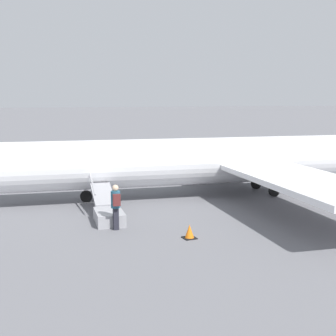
{
  "coord_description": "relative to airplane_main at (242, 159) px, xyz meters",
  "views": [
    {
      "loc": [
        12.45,
        20.85,
        4.93
      ],
      "look_at": [
        3.43,
        0.24,
        1.65
      ],
      "focal_mm": 50.0,
      "sensor_mm": 36.0,
      "label": 1
    }
  ],
  "objects": [
    {
      "name": "ground_plane",
      "position": [
        0.85,
        -0.13,
        -1.86
      ],
      "size": [
        600.0,
        600.0,
        0.0
      ],
      "primitive_type": "plane",
      "color": "slate"
    },
    {
      "name": "airplane_main",
      "position": [
        0.0,
        0.0,
        0.0
      ],
      "size": [
        28.04,
        21.46,
        6.22
      ],
      "rotation": [
        0.0,
        0.0,
        -0.15
      ],
      "color": "white",
      "rests_on": "ground"
    },
    {
      "name": "boarding_stairs",
      "position": [
        8.05,
        2.52,
        -1.5
      ],
      "size": [
        1.6,
        4.12,
        1.59
      ],
      "rotation": [
        0.0,
        0.0,
        -1.72
      ],
      "color": "#99999E",
      "rests_on": "ground"
    },
    {
      "name": "passenger",
      "position": [
        8.15,
        3.97,
        -0.85
      ],
      "size": [
        0.37,
        0.56,
        1.74
      ],
      "rotation": [
        0.0,
        0.0,
        -1.72
      ],
      "color": "#23232D",
      "rests_on": "ground"
    },
    {
      "name": "traffic_cone_near_stairs",
      "position": [
        6.08,
        6.13,
        -1.63
      ],
      "size": [
        0.46,
        0.46,
        0.5
      ],
      "color": "black",
      "rests_on": "ground"
    }
  ]
}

